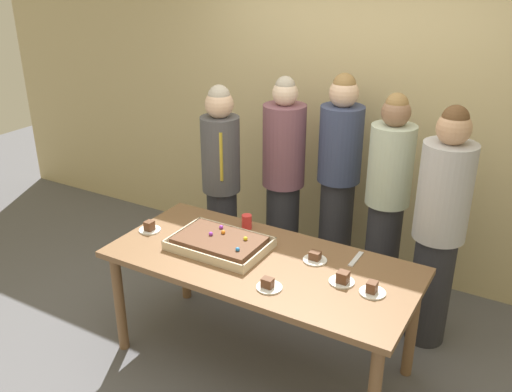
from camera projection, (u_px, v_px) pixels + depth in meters
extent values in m
plane|color=#5B5B60|center=(261.00, 359.00, 3.74)|extent=(12.00, 12.00, 0.00)
cube|color=#CCB784|center=(360.00, 94.00, 4.42)|extent=(8.00, 0.12, 3.00)
cube|color=brown|center=(261.00, 263.00, 3.44)|extent=(1.94, 0.89, 0.04)
cylinder|color=brown|center=(120.00, 303.00, 3.72)|extent=(0.07, 0.07, 0.74)
cylinder|color=brown|center=(185.00, 256.00, 4.30)|extent=(0.07, 0.07, 0.74)
cylinder|color=brown|center=(412.00, 327.00, 3.48)|extent=(0.07, 0.07, 0.74)
cube|color=beige|center=(220.00, 247.00, 3.57)|extent=(0.61, 0.42, 0.01)
cube|color=beige|center=(201.00, 256.00, 3.40)|extent=(0.61, 0.01, 0.05)
cube|color=beige|center=(236.00, 230.00, 3.72)|extent=(0.61, 0.01, 0.05)
cube|color=beige|center=(182.00, 232.00, 3.70)|extent=(0.01, 0.42, 0.05)
cube|color=beige|center=(260.00, 254.00, 3.42)|extent=(0.01, 0.42, 0.05)
cube|color=brown|center=(219.00, 242.00, 3.56)|extent=(0.54, 0.35, 0.06)
sphere|color=yellow|center=(245.00, 239.00, 3.51)|extent=(0.03, 0.03, 0.03)
sphere|color=purple|center=(211.00, 234.00, 3.58)|extent=(0.03, 0.03, 0.03)
sphere|color=#2D84E0|center=(238.00, 249.00, 3.39)|extent=(0.03, 0.03, 0.03)
sphere|color=purple|center=(221.00, 227.00, 3.66)|extent=(0.03, 0.03, 0.03)
sphere|color=orange|center=(223.00, 232.00, 3.60)|extent=(0.03, 0.03, 0.03)
cylinder|color=white|center=(342.00, 282.00, 3.19)|extent=(0.15, 0.15, 0.01)
cube|color=brown|center=(343.00, 277.00, 3.17)|extent=(0.06, 0.06, 0.07)
cylinder|color=white|center=(150.00, 230.00, 3.80)|extent=(0.15, 0.15, 0.01)
cube|color=brown|center=(149.00, 226.00, 3.77)|extent=(0.06, 0.06, 0.07)
cylinder|color=white|center=(315.00, 260.00, 3.42)|extent=(0.15, 0.15, 0.01)
cube|color=brown|center=(315.00, 255.00, 3.41)|extent=(0.07, 0.06, 0.05)
cylinder|color=white|center=(372.00, 292.00, 3.09)|extent=(0.15, 0.15, 0.01)
cube|color=brown|center=(372.00, 287.00, 3.08)|extent=(0.05, 0.06, 0.06)
cylinder|color=white|center=(269.00, 287.00, 3.14)|extent=(0.15, 0.15, 0.01)
cube|color=brown|center=(268.00, 283.00, 3.12)|extent=(0.06, 0.05, 0.06)
cylinder|color=red|center=(247.00, 222.00, 3.81)|extent=(0.07, 0.07, 0.10)
cube|color=silver|center=(356.00, 259.00, 3.44)|extent=(0.03, 0.20, 0.01)
cylinder|color=#28282D|center=(381.00, 257.00, 4.13)|extent=(0.25, 0.25, 0.89)
cylinder|color=#B7C6B2|center=(391.00, 165.00, 3.84)|extent=(0.31, 0.31, 0.58)
sphere|color=#8C664C|center=(396.00, 112.00, 3.69)|extent=(0.20, 0.20, 0.20)
sphere|color=olive|center=(397.00, 104.00, 3.67)|extent=(0.16, 0.16, 0.16)
cylinder|color=#28282D|center=(282.00, 230.00, 4.61)|extent=(0.27, 0.27, 0.83)
cylinder|color=#7A4C5B|center=(284.00, 146.00, 4.32)|extent=(0.34, 0.34, 0.65)
sphere|color=beige|center=(285.00, 93.00, 4.15)|extent=(0.20, 0.20, 0.20)
sphere|color=#B2A899|center=(285.00, 86.00, 4.13)|extent=(0.15, 0.15, 0.15)
cylinder|color=#28282D|center=(430.00, 289.00, 3.81)|extent=(0.27, 0.27, 0.81)
cylinder|color=#B2B2B7|center=(445.00, 192.00, 3.52)|extent=(0.34, 0.34, 0.65)
sphere|color=tan|center=(454.00, 128.00, 3.35)|extent=(0.21, 0.21, 0.21)
sphere|color=brown|center=(455.00, 119.00, 3.33)|extent=(0.17, 0.17, 0.17)
cylinder|color=#28282D|center=(223.00, 235.00, 4.54)|extent=(0.24, 0.24, 0.81)
cylinder|color=#4C4C51|center=(221.00, 154.00, 4.26)|extent=(0.30, 0.30, 0.59)
cube|color=gold|center=(220.00, 157.00, 4.12)|extent=(0.04, 0.02, 0.38)
sphere|color=beige|center=(219.00, 104.00, 4.11)|extent=(0.22, 0.22, 0.22)
sphere|color=#B2A899|center=(219.00, 96.00, 4.08)|extent=(0.17, 0.17, 0.17)
cylinder|color=#28282D|center=(335.00, 232.00, 4.48)|extent=(0.27, 0.27, 0.91)
cylinder|color=#384266|center=(341.00, 144.00, 4.18)|extent=(0.33, 0.33, 0.59)
sphere|color=beige|center=(344.00, 93.00, 4.02)|extent=(0.22, 0.22, 0.22)
sphere|color=olive|center=(344.00, 85.00, 4.00)|extent=(0.17, 0.17, 0.17)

